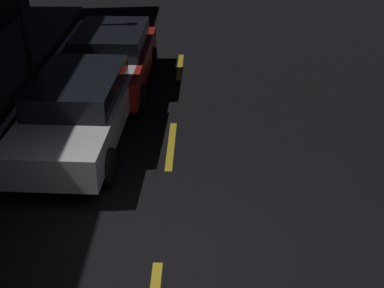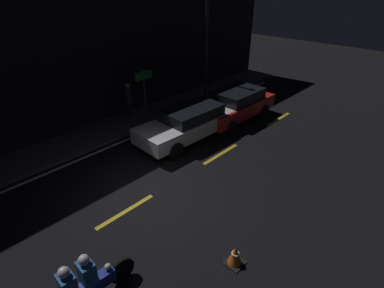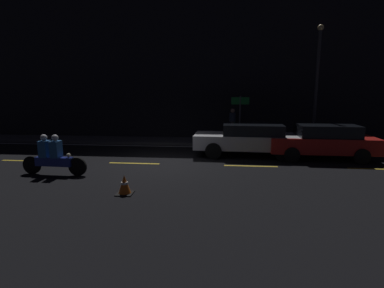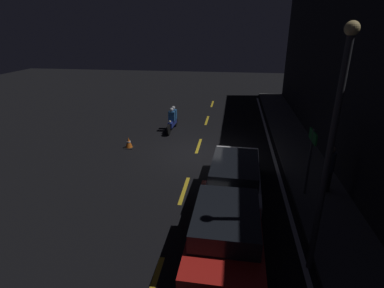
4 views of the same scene
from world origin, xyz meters
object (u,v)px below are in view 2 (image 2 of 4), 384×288
(traffic_cone_near, at_px, (235,255))
(pedestrian, at_px, (129,101))
(motorcycle, at_px, (82,286))
(taxi_red, at_px, (235,104))
(shop_sign, at_px, (144,86))
(street_lamp, at_px, (206,43))
(sedan_white, at_px, (188,122))

(traffic_cone_near, height_order, pedestrian, pedestrian)
(pedestrian, bearing_deg, motorcycle, -132.21)
(taxi_red, xyz_separation_m, traffic_cone_near, (-6.82, -5.05, -0.49))
(pedestrian, bearing_deg, taxi_red, -44.22)
(motorcycle, relative_size, traffic_cone_near, 4.19)
(shop_sign, bearing_deg, taxi_red, -39.69)
(motorcycle, height_order, shop_sign, shop_sign)
(taxi_red, distance_m, street_lamp, 3.27)
(taxi_red, height_order, shop_sign, shop_sign)
(sedan_white, bearing_deg, street_lamp, -147.25)
(motorcycle, height_order, street_lamp, street_lamp)
(traffic_cone_near, bearing_deg, shop_sign, 65.13)
(taxi_red, height_order, pedestrian, pedestrian)
(traffic_cone_near, height_order, street_lamp, street_lamp)
(taxi_red, bearing_deg, motorcycle, 20.18)
(taxi_red, xyz_separation_m, street_lamp, (0.26, 2.12, 2.48))
(sedan_white, height_order, taxi_red, taxi_red)
(sedan_white, xyz_separation_m, taxi_red, (3.00, -0.19, -0.01))
(taxi_red, height_order, motorcycle, taxi_red)
(taxi_red, relative_size, traffic_cone_near, 7.82)
(motorcycle, xyz_separation_m, street_lamp, (10.09, 5.54, 2.59))
(shop_sign, bearing_deg, sedan_white, -84.50)
(taxi_red, height_order, traffic_cone_near, taxi_red)
(traffic_cone_near, relative_size, street_lamp, 0.09)
(shop_sign, xyz_separation_m, street_lamp, (3.50, -0.57, 1.42))
(pedestrian, distance_m, shop_sign, 1.19)
(motorcycle, relative_size, pedestrian, 1.34)
(traffic_cone_near, height_order, shop_sign, shop_sign)
(taxi_red, xyz_separation_m, motorcycle, (-9.83, -3.42, -0.11))
(pedestrian, relative_size, street_lamp, 0.30)
(taxi_red, relative_size, motorcycle, 1.87)
(motorcycle, bearing_deg, sedan_white, 30.24)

